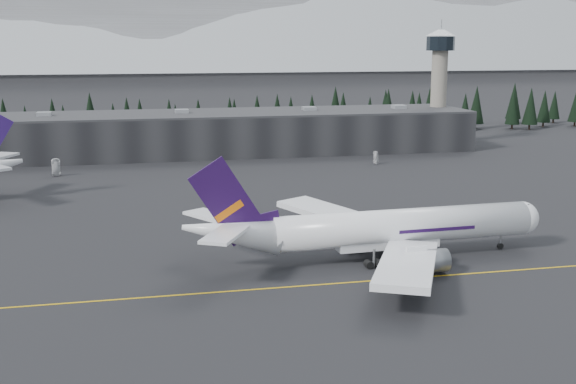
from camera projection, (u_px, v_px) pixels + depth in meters
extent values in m
plane|color=black|center=(318.00, 280.00, 104.59)|extent=(1400.00, 1400.00, 0.00)
cube|color=gold|center=(321.00, 285.00, 102.68)|extent=(400.00, 0.40, 0.02)
cube|color=black|center=(215.00, 134.00, 222.85)|extent=(160.00, 30.00, 12.00)
cube|color=#333335|center=(215.00, 113.00, 221.56)|extent=(160.00, 30.00, 0.60)
cylinder|color=gray|center=(438.00, 96.00, 239.46)|extent=(5.20, 5.20, 32.00)
cylinder|color=black|center=(441.00, 44.00, 235.92)|extent=(9.20, 9.20, 4.50)
cone|color=silver|center=(441.00, 33.00, 235.21)|extent=(10.00, 10.00, 2.00)
cube|color=black|center=(203.00, 117.00, 257.91)|extent=(360.00, 20.00, 15.00)
cylinder|color=white|center=(403.00, 226.00, 114.93)|extent=(42.80, 7.18, 5.56)
sphere|color=white|center=(522.00, 218.00, 120.19)|extent=(5.56, 5.56, 5.56)
cone|color=white|center=(231.00, 232.00, 107.90)|extent=(15.77, 6.15, 8.05)
cube|color=white|center=(341.00, 216.00, 127.47)|extent=(19.46, 26.17, 2.38)
cylinder|color=#979A9F|center=(381.00, 230.00, 124.34)|extent=(6.15, 3.75, 3.52)
cube|color=white|center=(407.00, 264.00, 100.26)|extent=(17.98, 26.60, 2.38)
cylinder|color=#979A9F|center=(428.00, 261.00, 106.78)|extent=(6.15, 3.75, 3.52)
cube|color=#240D3F|center=(228.00, 202.00, 106.82)|extent=(11.75, 0.91, 13.80)
cube|color=orange|center=(229.00, 211.00, 107.15)|extent=(4.53, 0.69, 3.40)
cube|color=white|center=(213.00, 216.00, 112.44)|extent=(8.96, 10.85, 0.46)
cube|color=white|center=(225.00, 234.00, 101.91)|extent=(8.44, 10.96, 0.46)
cylinder|color=black|center=(500.00, 241.00, 120.04)|extent=(0.46, 0.46, 2.78)
cylinder|color=black|center=(355.00, 244.00, 118.04)|extent=(0.46, 0.46, 2.78)
cylinder|color=black|center=(374.00, 259.00, 110.14)|extent=(0.46, 0.46, 2.78)
imported|color=silver|center=(56.00, 174.00, 185.22)|extent=(2.66, 4.89, 1.30)
imported|color=silver|center=(376.00, 162.00, 203.40)|extent=(4.03, 2.76, 1.27)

